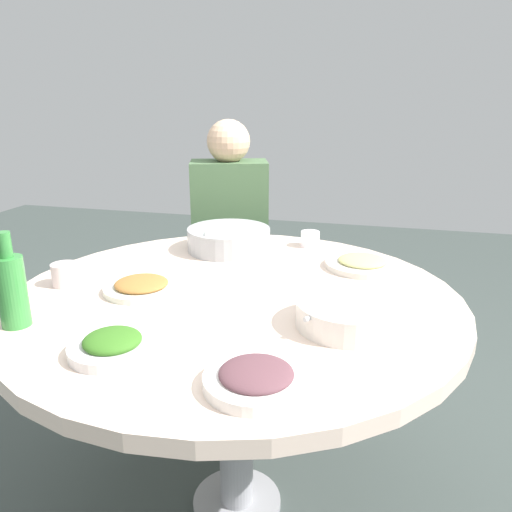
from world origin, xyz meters
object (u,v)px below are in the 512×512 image
at_px(round_dining_table, 234,319).
at_px(dish_greens, 113,345).
at_px(dish_tofu_braise, 142,286).
at_px(dish_eggplant, 256,378).
at_px(rice_bowl, 229,239).
at_px(tea_cup_far, 65,275).
at_px(green_bottle, 12,289).
at_px(soup_bowl, 348,314).
at_px(dish_noodles, 362,263).
at_px(diner_left, 230,219).
at_px(stool_for_diner_left, 232,327).
at_px(tea_cup_near, 310,239).

distance_m(round_dining_table, dish_greens, 0.45).
bearing_deg(round_dining_table, dish_tofu_braise, 101.13).
bearing_deg(dish_eggplant, rice_bowl, 20.84).
height_order(round_dining_table, tea_cup_far, tea_cup_far).
relative_size(rice_bowl, green_bottle, 1.27).
xyz_separation_m(round_dining_table, dish_greens, (-0.40, 0.16, 0.10)).
bearing_deg(dish_greens, soup_bowl, -61.38).
xyz_separation_m(dish_eggplant, tea_cup_far, (0.39, 0.69, 0.02)).
bearing_deg(dish_noodles, round_dining_table, 133.00).
height_order(rice_bowl, dish_noodles, rice_bowl).
height_order(tea_cup_far, diner_left, diner_left).
relative_size(dish_greens, diner_left, 0.26).
distance_m(soup_bowl, dish_greens, 0.56).
height_order(dish_greens, green_bottle, green_bottle).
distance_m(green_bottle, diner_left, 1.20).
xyz_separation_m(green_bottle, diner_left, (1.18, -0.18, -0.09)).
bearing_deg(dish_eggplant, dish_noodles, -11.79).
bearing_deg(dish_noodles, soup_bowl, 178.77).
height_order(green_bottle, stool_for_diner_left, green_bottle).
bearing_deg(green_bottle, soup_bowl, -75.74).
xyz_separation_m(dish_greens, stool_for_diner_left, (1.25, 0.12, -0.56)).
relative_size(rice_bowl, stool_for_diner_left, 0.66).
distance_m(dish_eggplant, tea_cup_near, 0.98).
distance_m(soup_bowl, tea_cup_near, 0.69).
xyz_separation_m(soup_bowl, dish_eggplant, (-0.32, 0.15, -0.01)).
distance_m(dish_noodles, tea_cup_near, 0.29).
bearing_deg(dish_eggplant, stool_for_diner_left, 19.58).
xyz_separation_m(dish_greens, tea_cup_far, (0.34, 0.35, 0.01)).
height_order(soup_bowl, tea_cup_far, tea_cup_far).
height_order(soup_bowl, dish_noodles, soup_bowl).
bearing_deg(round_dining_table, rice_bowl, 19.43).
bearing_deg(green_bottle, dish_greens, -102.31).
bearing_deg(soup_bowl, green_bottle, 104.26).
xyz_separation_m(rice_bowl, dish_tofu_braise, (-0.46, 0.12, -0.03)).
relative_size(soup_bowl, dish_greens, 1.33).
height_order(round_dining_table, stool_for_diner_left, round_dining_table).
relative_size(dish_tofu_braise, tea_cup_near, 3.12).
xyz_separation_m(soup_bowl, stool_for_diner_left, (0.98, 0.61, -0.57)).
bearing_deg(tea_cup_near, diner_left, 52.70).
bearing_deg(round_dining_table, tea_cup_far, 97.36).
distance_m(round_dining_table, tea_cup_near, 0.55).
distance_m(soup_bowl, stool_for_diner_left, 1.29).
bearing_deg(green_bottle, dish_noodles, -50.74).
xyz_separation_m(dish_noodles, tea_cup_near, (0.20, 0.20, 0.01)).
bearing_deg(soup_bowl, stool_for_diner_left, 32.14).
distance_m(dish_noodles, tea_cup_far, 0.94).
relative_size(dish_tofu_braise, green_bottle, 0.91).
distance_m(dish_noodles, stool_for_diner_left, 0.98).
bearing_deg(tea_cup_near, dish_tofu_braise, 144.74).
xyz_separation_m(stool_for_diner_left, diner_left, (0.00, 0.00, 0.55)).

